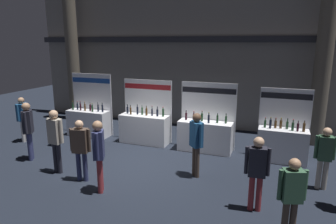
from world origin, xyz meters
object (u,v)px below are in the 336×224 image
at_px(visitor_9, 99,150).
at_px(visitor_2, 28,126).
at_px(exhibitor_booth_0, 89,120).
at_px(visitor_0, 292,192).
at_px(exhibitor_booth_2, 205,133).
at_px(visitor_3, 55,136).
at_px(trash_bin, 55,137).
at_px(visitor_1, 23,115).
at_px(visitor_7, 196,139).
at_px(visitor_5, 325,154).
at_px(visitor_4, 257,168).
at_px(exhibitor_booth_1, 145,126).
at_px(exhibitor_booth_3, 282,142).
at_px(visitor_8, 80,145).

bearing_deg(visitor_9, visitor_2, -132.27).
height_order(exhibitor_booth_0, visitor_0, exhibitor_booth_0).
xyz_separation_m(exhibitor_booth_0, exhibitor_booth_2, (4.66, -0.07, -0.01)).
distance_m(visitor_2, visitor_3, 1.51).
bearing_deg(trash_bin, visitor_9, -34.45).
distance_m(visitor_1, visitor_7, 6.73).
height_order(exhibitor_booth_0, visitor_5, exhibitor_booth_0).
bearing_deg(visitor_1, trash_bin, 82.40).
distance_m(exhibitor_booth_2, visitor_2, 5.62).
relative_size(exhibitor_booth_0, visitor_9, 1.33).
bearing_deg(visitor_3, visitor_9, -10.41).
relative_size(visitor_4, visitor_5, 1.05).
xyz_separation_m(exhibitor_booth_2, visitor_2, (-4.91, -2.69, 0.49)).
bearing_deg(visitor_9, visitor_0, 60.84).
bearing_deg(visitor_3, exhibitor_booth_1, 75.55).
distance_m(exhibitor_booth_3, visitor_9, 5.53).
relative_size(exhibitor_booth_2, visitor_9, 1.26).
bearing_deg(visitor_1, visitor_9, 55.26).
relative_size(exhibitor_booth_3, visitor_7, 1.25).
xyz_separation_m(trash_bin, visitor_4, (7.00, -1.87, 0.70)).
distance_m(exhibitor_booth_3, visitor_5, 1.86).
bearing_deg(exhibitor_booth_2, visitor_1, -167.92).
height_order(exhibitor_booth_0, visitor_4, exhibitor_booth_0).
bearing_deg(visitor_7, visitor_3, 62.19).
bearing_deg(exhibitor_booth_1, visitor_4, -38.28).
relative_size(exhibitor_booth_1, visitor_0, 1.42).
relative_size(visitor_0, visitor_1, 0.97).
xyz_separation_m(exhibitor_booth_1, visitor_4, (4.13, -3.26, 0.39)).
distance_m(exhibitor_booth_3, visitor_8, 5.94).
bearing_deg(visitor_7, visitor_5, -127.78).
xyz_separation_m(exhibitor_booth_0, visitor_8, (2.14, -3.40, 0.39)).
bearing_deg(visitor_5, exhibitor_booth_1, 159.52).
bearing_deg(visitor_3, exhibitor_booth_0, 116.65).
xyz_separation_m(exhibitor_booth_1, visitor_2, (-2.65, -2.73, 0.48)).
bearing_deg(exhibitor_booth_1, visitor_0, -40.07).
height_order(exhibitor_booth_1, visitor_5, exhibitor_booth_1).
bearing_deg(visitor_0, trash_bin, 141.59).
bearing_deg(visitor_7, visitor_1, 39.69).
height_order(exhibitor_booth_2, visitor_2, exhibitor_booth_2).
bearing_deg(visitor_1, exhibitor_booth_2, 93.13).
distance_m(exhibitor_booth_3, visitor_0, 3.95).
bearing_deg(visitor_9, exhibitor_booth_0, -166.90).
bearing_deg(visitor_0, visitor_8, 153.13).
relative_size(exhibitor_booth_1, exhibitor_booth_3, 1.02).
relative_size(visitor_2, visitor_5, 1.14).
bearing_deg(exhibitor_booth_3, visitor_7, -138.20).
bearing_deg(exhibitor_booth_1, trash_bin, -154.08).
distance_m(visitor_2, visitor_8, 2.48).
height_order(exhibitor_booth_2, visitor_1, exhibitor_booth_2).
bearing_deg(visitor_1, visitor_3, 50.58).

